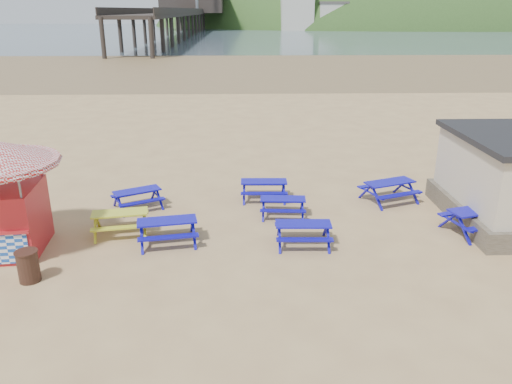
{
  "coord_description": "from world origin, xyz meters",
  "views": [
    {
      "loc": [
        -0.74,
        -15.25,
        7.14
      ],
      "look_at": [
        -0.21,
        1.5,
        1.0
      ],
      "focal_mm": 35.0,
      "sensor_mm": 36.0,
      "label": 1
    }
  ],
  "objects_px": {
    "picnic_table_blue_a": "(138,199)",
    "picnic_table_blue_b": "(283,207)",
    "picnic_table_yellow": "(121,223)",
    "litter_bin": "(28,266)"
  },
  "relations": [
    {
      "from": "picnic_table_yellow",
      "to": "picnic_table_blue_a",
      "type": "bearing_deg",
      "value": 77.24
    },
    {
      "from": "picnic_table_blue_b",
      "to": "litter_bin",
      "type": "bearing_deg",
      "value": -144.8
    },
    {
      "from": "picnic_table_blue_a",
      "to": "picnic_table_blue_b",
      "type": "height_order",
      "value": "picnic_table_blue_a"
    },
    {
      "from": "picnic_table_blue_a",
      "to": "picnic_table_yellow",
      "type": "bearing_deg",
      "value": -121.39
    },
    {
      "from": "litter_bin",
      "to": "picnic_table_yellow",
      "type": "bearing_deg",
      "value": 59.47
    },
    {
      "from": "picnic_table_blue_b",
      "to": "litter_bin",
      "type": "relative_size",
      "value": 1.89
    },
    {
      "from": "picnic_table_blue_b",
      "to": "picnic_table_yellow",
      "type": "height_order",
      "value": "picnic_table_yellow"
    },
    {
      "from": "picnic_table_blue_a",
      "to": "picnic_table_yellow",
      "type": "relative_size",
      "value": 1.07
    },
    {
      "from": "picnic_table_yellow",
      "to": "picnic_table_blue_b",
      "type": "bearing_deg",
      "value": 4.26
    },
    {
      "from": "picnic_table_blue_a",
      "to": "picnic_table_blue_b",
      "type": "relative_size",
      "value": 1.26
    }
  ]
}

